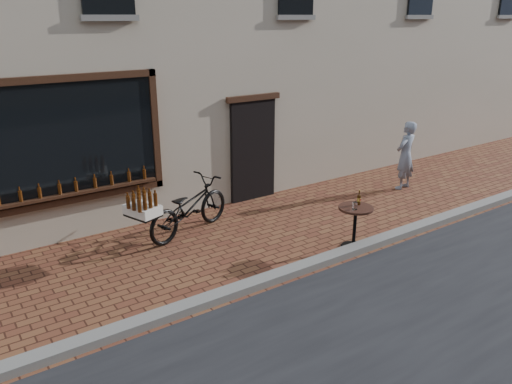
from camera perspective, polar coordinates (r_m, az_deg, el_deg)
ground at (r=7.68m, az=2.32°, el=-10.90°), size 90.00×90.00×0.00m
kerb at (r=7.79m, az=1.44°, el=-9.91°), size 90.00×0.25×0.12m
cargo_bicycle at (r=9.34m, az=-7.86°, el=-1.72°), size 2.36×1.34×1.11m
bistro_table at (r=8.84m, az=11.28°, el=-3.02°), size 0.60×0.60×1.04m
pedestrian at (r=12.17m, az=16.71°, el=4.03°), size 0.65×0.49×1.61m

